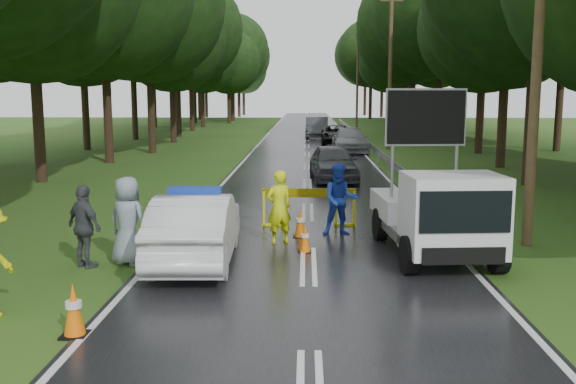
{
  "coord_description": "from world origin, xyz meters",
  "views": [
    {
      "loc": [
        -0.06,
        -13.03,
        3.6
      ],
      "look_at": [
        -0.48,
        1.74,
        1.3
      ],
      "focal_mm": 40.0,
      "sensor_mm": 36.0,
      "label": 1
    }
  ],
  "objects_px": {
    "work_truck": "(437,214)",
    "queue_car_fourth": "(317,128)",
    "officer": "(279,207)",
    "queue_car_first": "(333,163)",
    "civilian": "(340,200)",
    "queue_car_second": "(350,140)",
    "police_sedan": "(196,229)",
    "barrier": "(309,198)",
    "queue_car_third": "(337,135)"
  },
  "relations": [
    {
      "from": "police_sedan",
      "to": "barrier",
      "type": "bearing_deg",
      "value": -124.86
    },
    {
      "from": "work_truck",
      "to": "civilian",
      "type": "bearing_deg",
      "value": 127.41
    },
    {
      "from": "work_truck",
      "to": "civilian",
      "type": "xyz_separation_m",
      "value": [
        -1.99,
        2.22,
        -0.07
      ]
    },
    {
      "from": "work_truck",
      "to": "queue_car_fourth",
      "type": "relative_size",
      "value": 0.94
    },
    {
      "from": "work_truck",
      "to": "officer",
      "type": "relative_size",
      "value": 2.65
    },
    {
      "from": "barrier",
      "to": "queue_car_third",
      "type": "bearing_deg",
      "value": 83.69
    },
    {
      "from": "queue_car_fourth",
      "to": "queue_car_first",
      "type": "bearing_deg",
      "value": -88.27
    },
    {
      "from": "barrier",
      "to": "officer",
      "type": "relative_size",
      "value": 1.42
    },
    {
      "from": "civilian",
      "to": "queue_car_third",
      "type": "relative_size",
      "value": 0.38
    },
    {
      "from": "queue_car_first",
      "to": "queue_car_second",
      "type": "relative_size",
      "value": 0.89
    },
    {
      "from": "barrier",
      "to": "queue_car_second",
      "type": "bearing_deg",
      "value": 81.32
    },
    {
      "from": "queue_car_first",
      "to": "queue_car_third",
      "type": "height_order",
      "value": "queue_car_first"
    },
    {
      "from": "barrier",
      "to": "queue_car_fourth",
      "type": "xyz_separation_m",
      "value": [
        0.77,
        33.99,
        0.04
      ]
    },
    {
      "from": "police_sedan",
      "to": "queue_car_fourth",
      "type": "relative_size",
      "value": 0.91
    },
    {
      "from": "queue_car_first",
      "to": "queue_car_third",
      "type": "distance_m",
      "value": 18.89
    },
    {
      "from": "officer",
      "to": "queue_car_third",
      "type": "distance_m",
      "value": 30.13
    },
    {
      "from": "officer",
      "to": "queue_car_third",
      "type": "height_order",
      "value": "officer"
    },
    {
      "from": "work_truck",
      "to": "officer",
      "type": "distance_m",
      "value": 3.71
    },
    {
      "from": "officer",
      "to": "queue_car_fourth",
      "type": "xyz_separation_m",
      "value": [
        1.5,
        35.99,
        -0.06
      ]
    },
    {
      "from": "queue_car_second",
      "to": "queue_car_third",
      "type": "relative_size",
      "value": 1.03
    },
    {
      "from": "police_sedan",
      "to": "queue_car_third",
      "type": "height_order",
      "value": "police_sedan"
    },
    {
      "from": "queue_car_third",
      "to": "queue_car_fourth",
      "type": "distance_m",
      "value": 6.15
    },
    {
      "from": "police_sedan",
      "to": "barrier",
      "type": "relative_size",
      "value": 1.81
    },
    {
      "from": "work_truck",
      "to": "queue_car_second",
      "type": "xyz_separation_m",
      "value": [
        -0.2,
        25.21,
        -0.27
      ]
    },
    {
      "from": "civilian",
      "to": "queue_car_second",
      "type": "relative_size",
      "value": 0.37
    },
    {
      "from": "work_truck",
      "to": "queue_car_fourth",
      "type": "bearing_deg",
      "value": 88.58
    },
    {
      "from": "barrier",
      "to": "officer",
      "type": "height_order",
      "value": "officer"
    },
    {
      "from": "work_truck",
      "to": "officer",
      "type": "xyz_separation_m",
      "value": [
        -3.5,
        1.22,
        -0.1
      ]
    },
    {
      "from": "barrier",
      "to": "queue_car_third",
      "type": "height_order",
      "value": "queue_car_third"
    },
    {
      "from": "civilian",
      "to": "queue_car_fourth",
      "type": "height_order",
      "value": "civilian"
    },
    {
      "from": "queue_car_third",
      "to": "queue_car_fourth",
      "type": "bearing_deg",
      "value": 103.65
    },
    {
      "from": "work_truck",
      "to": "queue_car_first",
      "type": "relative_size",
      "value": 1.07
    },
    {
      "from": "officer",
      "to": "queue_car_second",
      "type": "relative_size",
      "value": 0.36
    },
    {
      "from": "civilian",
      "to": "police_sedan",
      "type": "bearing_deg",
      "value": -141.08
    },
    {
      "from": "civilian",
      "to": "queue_car_third",
      "type": "xyz_separation_m",
      "value": [
        1.32,
        28.99,
        -0.25
      ]
    },
    {
      "from": "queue_car_first",
      "to": "queue_car_third",
      "type": "relative_size",
      "value": 0.92
    },
    {
      "from": "queue_car_first",
      "to": "queue_car_third",
      "type": "xyz_separation_m",
      "value": [
        1.07,
        18.86,
        -0.08
      ]
    },
    {
      "from": "queue_car_first",
      "to": "police_sedan",
      "type": "bearing_deg",
      "value": -109.0
    },
    {
      "from": "police_sedan",
      "to": "barrier",
      "type": "height_order",
      "value": "police_sedan"
    },
    {
      "from": "officer",
      "to": "queue_car_second",
      "type": "bearing_deg",
      "value": -124.89
    },
    {
      "from": "police_sedan",
      "to": "work_truck",
      "type": "height_order",
      "value": "work_truck"
    },
    {
      "from": "police_sedan",
      "to": "work_truck",
      "type": "bearing_deg",
      "value": -175.99
    },
    {
      "from": "police_sedan",
      "to": "queue_car_third",
      "type": "relative_size",
      "value": 0.95
    },
    {
      "from": "civilian",
      "to": "queue_car_second",
      "type": "height_order",
      "value": "civilian"
    },
    {
      "from": "queue_car_first",
      "to": "civilian",
      "type": "bearing_deg",
      "value": -95.48
    },
    {
      "from": "work_truck",
      "to": "queue_car_fourth",
      "type": "distance_m",
      "value": 37.27
    },
    {
      "from": "police_sedan",
      "to": "queue_car_third",
      "type": "xyz_separation_m",
      "value": [
        4.52,
        31.8,
        -0.08
      ]
    },
    {
      "from": "work_truck",
      "to": "police_sedan",
      "type": "bearing_deg",
      "value": -178.09
    },
    {
      "from": "civilian",
      "to": "queue_car_third",
      "type": "height_order",
      "value": "civilian"
    },
    {
      "from": "queue_car_third",
      "to": "work_truck",
      "type": "bearing_deg",
      "value": -87.64
    }
  ]
}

